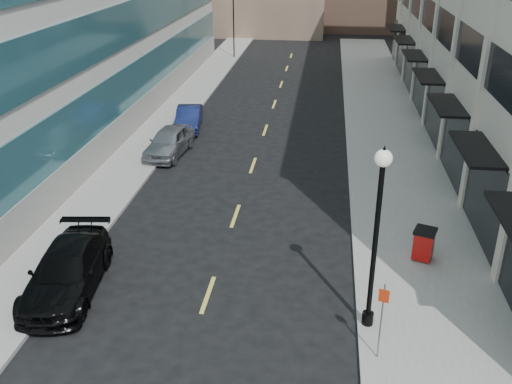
% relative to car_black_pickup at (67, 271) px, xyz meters
% --- Properties ---
extents(sidewalk_right, '(5.00, 80.00, 0.15)m').
position_rel_car_black_pickup_xyz_m(sidewalk_right, '(12.30, 12.32, -0.71)').
color(sidewalk_right, gray).
rests_on(sidewalk_right, ground).
extents(sidewalk_left, '(3.00, 80.00, 0.15)m').
position_rel_car_black_pickup_xyz_m(sidewalk_left, '(-1.70, 12.32, -0.71)').
color(sidewalk_left, gray).
rests_on(sidewalk_left, ground).
extents(road_centerline, '(0.15, 68.20, 0.01)m').
position_rel_car_black_pickup_xyz_m(road_centerline, '(4.80, 9.32, -0.77)').
color(road_centerline, '#D8CC4C').
rests_on(road_centerline, ground).
extents(car_black_pickup, '(2.79, 5.59, 1.56)m').
position_rel_car_black_pickup_xyz_m(car_black_pickup, '(0.00, 0.00, 0.00)').
color(car_black_pickup, black).
rests_on(car_black_pickup, ground).
extents(car_silver_sedan, '(2.25, 4.68, 1.54)m').
position_rel_car_black_pickup_xyz_m(car_silver_sedan, '(0.00, 13.32, -0.01)').
color(car_silver_sedan, gray).
rests_on(car_silver_sedan, ground).
extents(car_blue_sedan, '(2.00, 4.34, 1.38)m').
position_rel_car_black_pickup_xyz_m(car_blue_sedan, '(0.00, 18.02, -0.09)').
color(car_blue_sedan, navy).
rests_on(car_blue_sedan, ground).
extents(trash_bin, '(0.97, 0.97, 1.24)m').
position_rel_car_black_pickup_xyz_m(trash_bin, '(12.34, 3.39, 0.04)').
color(trash_bin, '#B30E0B').
rests_on(trash_bin, sidewalk_right).
extents(lamppost, '(0.49, 0.49, 5.91)m').
position_rel_car_black_pickup_xyz_m(lamppost, '(10.10, -0.81, 2.84)').
color(lamppost, black).
rests_on(lamppost, sidewalk_right).
extents(sign_post, '(0.29, 0.11, 2.48)m').
position_rel_car_black_pickup_xyz_m(sign_post, '(10.30, -2.35, 0.96)').
color(sign_post, slate).
rests_on(sign_post, sidewalk_right).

